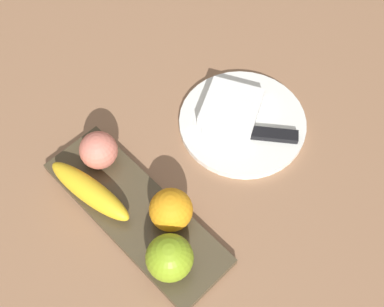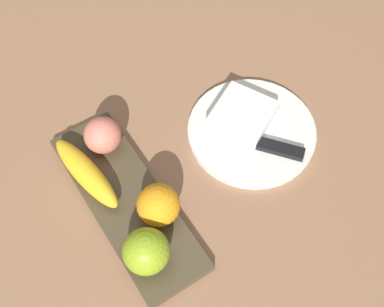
% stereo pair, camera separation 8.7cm
% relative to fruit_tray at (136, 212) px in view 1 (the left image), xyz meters
% --- Properties ---
extents(ground_plane, '(2.40, 2.40, 0.00)m').
position_rel_fruit_tray_xyz_m(ground_plane, '(0.04, -0.02, -0.01)').
color(ground_plane, '#956A4B').
extents(fruit_tray, '(0.37, 0.12, 0.02)m').
position_rel_fruit_tray_xyz_m(fruit_tray, '(0.00, 0.00, 0.00)').
color(fruit_tray, '#483D29').
rests_on(fruit_tray, ground_plane).
extents(apple, '(0.08, 0.08, 0.08)m').
position_rel_fruit_tray_xyz_m(apple, '(-0.11, 0.02, 0.05)').
color(apple, '#85A921').
rests_on(apple, fruit_tray).
extents(banana, '(0.18, 0.07, 0.04)m').
position_rel_fruit_tray_xyz_m(banana, '(0.07, 0.04, 0.03)').
color(banana, yellow).
rests_on(banana, fruit_tray).
extents(orange_near_apple, '(0.07, 0.07, 0.07)m').
position_rel_fruit_tray_xyz_m(orange_near_apple, '(-0.06, -0.03, 0.04)').
color(orange_near_apple, orange).
rests_on(orange_near_apple, fruit_tray).
extents(peach, '(0.07, 0.07, 0.07)m').
position_rel_fruit_tray_xyz_m(peach, '(0.12, -0.02, 0.04)').
color(peach, '#DA7663').
rests_on(peach, fruit_tray).
extents(dinner_plate, '(0.24, 0.24, 0.01)m').
position_rel_fruit_tray_xyz_m(dinner_plate, '(0.00, -0.27, -0.00)').
color(dinner_plate, white).
rests_on(dinner_plate, ground_plane).
extents(folded_napkin, '(0.14, 0.14, 0.03)m').
position_rel_fruit_tray_xyz_m(folded_napkin, '(0.03, -0.27, 0.02)').
color(folded_napkin, white).
rests_on(folded_napkin, dinner_plate).
extents(knife, '(0.15, 0.13, 0.01)m').
position_rel_fruit_tray_xyz_m(knife, '(-0.05, -0.28, 0.01)').
color(knife, silver).
rests_on(knife, dinner_plate).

